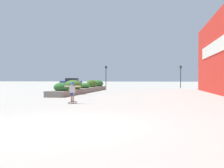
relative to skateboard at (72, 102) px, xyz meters
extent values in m
plane|color=#ADA89E|center=(2.22, -6.31, -0.07)|extent=(300.00, 300.00, 0.00)
cube|color=slate|center=(-2.95, 11.81, 0.16)|extent=(1.50, 15.55, 0.45)
ellipsoid|color=#286028|center=(-2.86, 5.55, 0.66)|extent=(1.33, 1.24, 0.74)
ellipsoid|color=#3D6623|center=(-2.93, 8.46, 0.75)|extent=(1.61, 1.68, 0.97)
ellipsoid|color=#33702D|center=(-2.94, 11.71, 0.62)|extent=(1.39, 1.29, 0.62)
ellipsoid|color=#3D6623|center=(-2.93, 14.91, 0.76)|extent=(1.24, 0.99, 0.99)
ellipsoid|color=#286028|center=(-2.99, 18.03, 0.73)|extent=(1.45, 1.62, 0.94)
cube|color=black|center=(0.00, 0.00, 0.02)|extent=(0.36, 0.67, 0.01)
cylinder|color=beige|center=(-0.04, 0.24, -0.04)|extent=(0.07, 0.07, 0.06)
cylinder|color=beige|center=(0.14, 0.20, -0.04)|extent=(0.07, 0.07, 0.06)
cylinder|color=beige|center=(-0.14, -0.20, -0.04)|extent=(0.07, 0.07, 0.06)
cylinder|color=beige|center=(0.04, -0.24, -0.04)|extent=(0.07, 0.07, 0.06)
cylinder|color=tan|center=(-0.06, 0.01, 0.28)|extent=(0.11, 0.11, 0.51)
cylinder|color=tan|center=(0.06, -0.01, 0.28)|extent=(0.11, 0.11, 0.51)
cube|color=navy|center=(0.00, 0.00, 0.45)|extent=(0.21, 0.19, 0.18)
cube|color=#B2B2B7|center=(0.00, 0.00, 0.74)|extent=(0.32, 0.21, 0.40)
cylinder|color=tan|center=(-0.33, 0.08, 0.89)|extent=(0.38, 0.15, 0.07)
cylinder|color=tan|center=(0.33, -0.08, 0.89)|extent=(0.38, 0.15, 0.07)
sphere|color=tan|center=(0.00, 0.00, 1.02)|extent=(0.17, 0.17, 0.17)
sphere|color=blue|center=(0.00, 0.00, 1.05)|extent=(0.19, 0.19, 0.19)
cube|color=navy|center=(-12.73, 35.00, 0.60)|extent=(4.22, 1.79, 0.72)
cube|color=black|center=(-12.56, 35.00, 1.26)|extent=(2.32, 1.57, 0.59)
cylinder|color=black|center=(-14.03, 34.15, 0.25)|extent=(0.63, 0.22, 0.63)
cylinder|color=black|center=(-14.03, 35.85, 0.25)|extent=(0.63, 0.22, 0.63)
cylinder|color=black|center=(-11.42, 34.15, 0.25)|extent=(0.63, 0.22, 0.63)
cylinder|color=black|center=(-11.42, 35.85, 0.25)|extent=(0.63, 0.22, 0.63)
cylinder|color=black|center=(16.04, 33.12, 0.25)|extent=(0.64, 0.22, 0.64)
cylinder|color=black|center=(-3.88, 27.48, 1.51)|extent=(0.11, 0.11, 3.15)
cube|color=black|center=(-3.88, 27.48, 3.31)|extent=(0.28, 0.20, 0.45)
sphere|color=#2D2823|center=(-3.88, 27.36, 3.46)|extent=(0.15, 0.15, 0.15)
sphere|color=#2D2823|center=(-3.88, 27.36, 3.31)|extent=(0.15, 0.15, 0.15)
sphere|color=green|center=(-3.88, 27.36, 3.16)|extent=(0.15, 0.15, 0.15)
cylinder|color=black|center=(8.20, 27.19, 1.46)|extent=(0.11, 0.11, 3.06)
cube|color=black|center=(8.20, 27.19, 3.21)|extent=(0.28, 0.20, 0.45)
sphere|color=#2D2823|center=(8.20, 27.07, 3.36)|extent=(0.15, 0.15, 0.15)
sphere|color=#2D2823|center=(8.20, 27.07, 3.21)|extent=(0.15, 0.15, 0.15)
sphere|color=green|center=(8.20, 27.07, 3.06)|extent=(0.15, 0.15, 0.15)
camera|label=1|loc=(4.74, -13.33, 1.28)|focal=40.00mm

